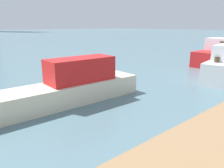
{
  "coord_description": "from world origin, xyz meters",
  "views": [
    {
      "loc": [
        -3.3,
        6.66,
        3.42
      ],
      "look_at": [
        1.73,
        12.42,
        1.36
      ],
      "focal_mm": 35.48,
      "sensor_mm": 36.0,
      "label": 1
    }
  ],
  "objects": [
    {
      "name": "floating_dock",
      "position": [
        2.1,
        9.31,
        0.09
      ],
      "size": [
        11.19,
        2.0,
        0.18
      ],
      "primitive_type": "cube",
      "color": "#93704C",
      "rests_on": "ground_plane"
    },
    {
      "name": "ground_plane",
      "position": [
        0.0,
        20.0,
        0.0
      ],
      "size": [
        300.0,
        300.0,
        0.0
      ],
      "primitive_type": "plane",
      "color": "slate"
    },
    {
      "name": "moored_boat_3",
      "position": [
        1.57,
        15.1,
        0.74
      ],
      "size": [
        7.32,
        1.8,
        1.98
      ],
      "color": "beige",
      "rests_on": "ground_plane"
    },
    {
      "name": "dock_piling_0",
      "position": [
        12.14,
        13.13,
        1.17
      ],
      "size": [
        0.27,
        0.27,
        2.35
      ],
      "primitive_type": "cylinder",
      "color": "#473826",
      "rests_on": "ground_plane"
    },
    {
      "name": "moored_boat_5",
      "position": [
        16.14,
        15.22,
        0.85
      ],
      "size": [
        5.24,
        2.42,
        2.31
      ],
      "color": "red",
      "rests_on": "ground_plane"
    },
    {
      "name": "dock_piling_2",
      "position": [
        9.74,
        12.29,
        0.81
      ],
      "size": [
        0.29,
        0.29,
        1.61
      ],
      "primitive_type": "cylinder",
      "color": "#473826",
      "rests_on": "ground_plane"
    }
  ]
}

